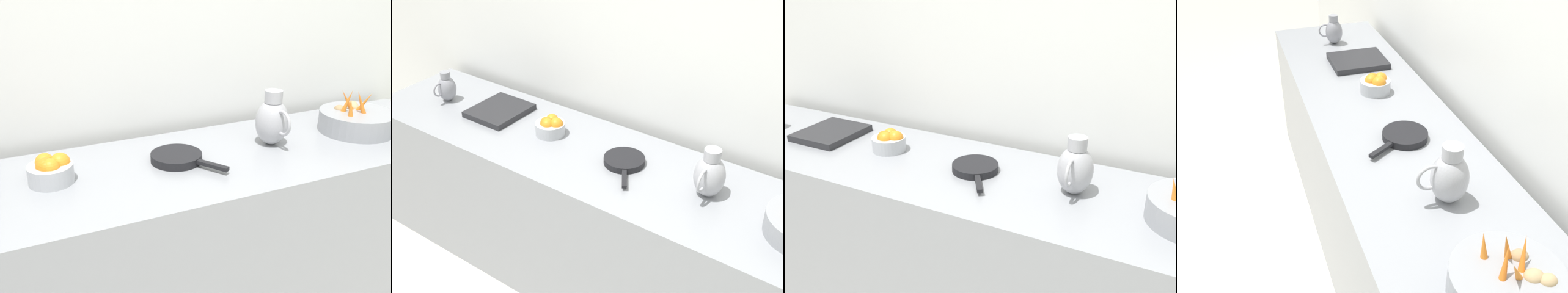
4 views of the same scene
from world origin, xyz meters
TOP-DOWN VIEW (x-y plane):
  - tile_wall_left at (-1.95, 0.27)m, footprint 0.10×8.92m
  - prep_counter at (-1.48, -0.23)m, footprint 0.72×3.20m
  - vegetable_colander at (-1.49, 0.79)m, footprint 0.36×0.36m
  - orange_bowl at (-1.53, -0.65)m, footprint 0.17×0.17m
  - metal_pitcher_tall at (-1.51, 0.32)m, footprint 0.21×0.15m
  - skillet_on_counter at (-1.51, -0.14)m, footprint 0.33×0.25m

SIDE VIEW (x-z plane):
  - prep_counter at x=-1.48m, z-range 0.00..0.91m
  - skillet_on_counter at x=-1.51m, z-range 0.91..0.95m
  - orange_bowl at x=-1.53m, z-range 0.91..1.02m
  - vegetable_colander at x=-1.49m, z-range 0.86..1.07m
  - metal_pitcher_tall at x=-1.51m, z-range 0.90..1.15m
  - tile_wall_left at x=-1.95m, z-range 0.00..3.00m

